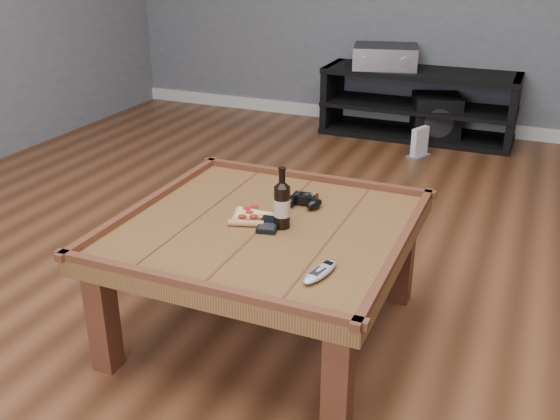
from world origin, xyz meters
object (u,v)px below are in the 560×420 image
at_px(pizza_slice, 249,216).
at_px(av_receiver, 385,57).
at_px(smartphone, 269,225).
at_px(game_console, 419,144).
at_px(game_controller, 303,201).
at_px(remote_control, 320,272).
at_px(beer_bottle, 282,204).
at_px(media_console, 418,105).
at_px(subwoofer, 435,117).
at_px(coffee_table, 266,239).

relative_size(pizza_slice, av_receiver, 0.49).
distance_m(smartphone, game_console, 2.33).
distance_m(game_controller, remote_control, 0.54).
bearing_deg(beer_bottle, pizza_slice, 170.02).
relative_size(av_receiver, game_console, 2.57).
bearing_deg(av_receiver, media_console, -12.17).
xyz_separation_m(beer_bottle, av_receiver, (-0.33, 2.74, 0.04)).
height_order(beer_bottle, smartphone, beer_bottle).
bearing_deg(game_controller, smartphone, -103.56).
height_order(remote_control, subwoofer, remote_control).
bearing_deg(coffee_table, av_receiver, 95.60).
distance_m(coffee_table, av_receiver, 2.76).
bearing_deg(coffee_table, game_console, 87.01).
xyz_separation_m(media_console, av_receiver, (-0.27, -0.01, 0.33)).
bearing_deg(smartphone, media_console, 78.47).
bearing_deg(remote_control, pizza_slice, 153.96).
xyz_separation_m(pizza_slice, smartphone, (0.10, -0.04, 0.00)).
bearing_deg(smartphone, game_controller, 67.25).
xyz_separation_m(beer_bottle, pizza_slice, (-0.14, 0.02, -0.08)).
distance_m(media_console, game_controller, 2.55).
bearing_deg(av_receiver, game_controller, -95.92).
bearing_deg(game_console, game_controller, -68.15).
bearing_deg(smartphone, pizza_slice, 145.07).
bearing_deg(coffee_table, pizza_slice, 160.71).
xyz_separation_m(media_console, game_controller, (0.06, -2.54, 0.23)).
relative_size(media_console, subwoofer, 3.34).
bearing_deg(coffee_table, media_console, 90.00).
relative_size(av_receiver, subwoofer, 1.27).
distance_m(coffee_table, beer_bottle, 0.16).
xyz_separation_m(smartphone, subwoofer, (0.12, 2.75, -0.29)).
bearing_deg(game_console, av_receiver, 153.61).
height_order(media_console, game_controller, media_console).
relative_size(media_console, remote_control, 7.95).
height_order(beer_bottle, game_controller, beer_bottle).
height_order(coffee_table, beer_bottle, beer_bottle).
bearing_deg(av_receiver, coffee_table, -97.80).
height_order(media_console, av_receiver, av_receiver).
relative_size(game_controller, subwoofer, 0.39).
bearing_deg(pizza_slice, coffee_table, -36.54).
bearing_deg(smartphone, coffee_table, 132.95).
distance_m(beer_bottle, pizza_slice, 0.17).
distance_m(coffee_table, smartphone, 0.07).
height_order(coffee_table, subwoofer, coffee_table).
bearing_deg(av_receiver, game_console, -63.18).
xyz_separation_m(pizza_slice, subwoofer, (0.22, 2.71, -0.29)).
xyz_separation_m(av_receiver, game_console, (0.39, -0.46, -0.49)).
xyz_separation_m(remote_control, subwoofer, (-0.16, 3.00, -0.30)).
distance_m(coffee_table, subwoofer, 2.75).
bearing_deg(beer_bottle, media_console, 91.32).
bearing_deg(coffee_table, subwoofer, 87.08).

